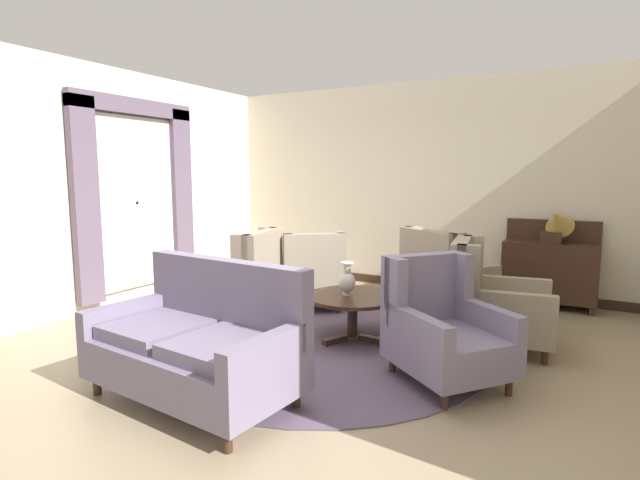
# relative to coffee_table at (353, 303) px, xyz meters

# --- Properties ---
(ground) EXTENTS (8.89, 8.89, 0.00)m
(ground) POSITION_rel_coffee_table_xyz_m (-0.23, -0.60, -0.38)
(ground) COLOR #9E896B
(wall_back) EXTENTS (6.15, 0.08, 2.94)m
(wall_back) POSITION_rel_coffee_table_xyz_m (-0.23, 2.58, 1.09)
(wall_back) COLOR beige
(wall_back) RESTS_ON ground
(wall_left) EXTENTS (0.08, 4.44, 2.94)m
(wall_left) POSITION_rel_coffee_table_xyz_m (-3.22, 0.36, 1.09)
(wall_left) COLOR beige
(wall_left) RESTS_ON ground
(baseboard_back) EXTENTS (5.99, 0.03, 0.12)m
(baseboard_back) POSITION_rel_coffee_table_xyz_m (-0.23, 2.52, -0.32)
(baseboard_back) COLOR #382319
(baseboard_back) RESTS_ON ground
(area_rug) EXTENTS (3.26, 3.26, 0.01)m
(area_rug) POSITION_rel_coffee_table_xyz_m (-0.23, -0.30, -0.37)
(area_rug) COLOR #5B4C60
(area_rug) RESTS_ON ground
(window_with_curtains) EXTENTS (0.12, 1.84, 2.47)m
(window_with_curtains) POSITION_rel_coffee_table_xyz_m (-3.12, 0.09, 1.06)
(window_with_curtains) COLOR silver
(coffee_table) EXTENTS (0.92, 0.92, 0.46)m
(coffee_table) POSITION_rel_coffee_table_xyz_m (0.00, 0.00, 0.00)
(coffee_table) COLOR #382319
(coffee_table) RESTS_ON ground
(porcelain_vase) EXTENTS (0.17, 0.17, 0.33)m
(porcelain_vase) POSITION_rel_coffee_table_xyz_m (-0.06, -0.01, 0.22)
(porcelain_vase) COLOR beige
(porcelain_vase) RESTS_ON coffee_table
(settee) EXTENTS (1.64, 0.98, 1.00)m
(settee) POSITION_rel_coffee_table_xyz_m (-0.43, -1.72, 0.03)
(settee) COLOR slate
(settee) RESTS_ON ground
(armchair_back_corner) EXTENTS (1.14, 1.12, 0.99)m
(armchair_back_corner) POSITION_rel_coffee_table_xyz_m (1.04, -0.52, 0.04)
(armchair_back_corner) COLOR slate
(armchair_back_corner) RESTS_ON ground
(armchair_far_left) EXTENTS (1.01, 0.92, 1.03)m
(armchair_far_left) POSITION_rel_coffee_table_xyz_m (1.24, 0.48, 0.05)
(armchair_far_left) COLOR gray
(armchair_far_left) RESTS_ON ground
(armchair_near_window) EXTENTS (1.05, 1.01, 1.04)m
(armchair_near_window) POSITION_rel_coffee_table_xyz_m (-1.34, -0.07, 0.05)
(armchair_near_window) COLOR gray
(armchair_near_window) RESTS_ON ground
(armchair_near_sideboard) EXTENTS (1.16, 1.14, 1.02)m
(armchair_near_sideboard) POSITION_rel_coffee_table_xyz_m (0.54, 1.32, 0.05)
(armchair_near_sideboard) COLOR gray
(armchair_near_sideboard) RESTS_ON ground
(armchair_foreground_right) EXTENTS (1.13, 1.17, 0.97)m
(armchair_foreground_right) POSITION_rel_coffee_table_xyz_m (-0.95, 0.84, 0.04)
(armchair_foreground_right) COLOR gray
(armchair_foreground_right) RESTS_ON ground
(side_table) EXTENTS (0.60, 0.60, 0.72)m
(side_table) POSITION_rel_coffee_table_xyz_m (0.70, 0.37, 0.06)
(side_table) COLOR #382319
(side_table) RESTS_ON ground
(sideboard) EXTENTS (1.08, 0.39, 1.08)m
(sideboard) POSITION_rel_coffee_table_xyz_m (1.60, 2.28, 0.09)
(sideboard) COLOR #382319
(sideboard) RESTS_ON ground
(gramophone) EXTENTS (0.41, 0.49, 0.51)m
(gramophone) POSITION_rel_coffee_table_xyz_m (1.65, 2.19, 0.68)
(gramophone) COLOR #382319
(gramophone) RESTS_ON sideboard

